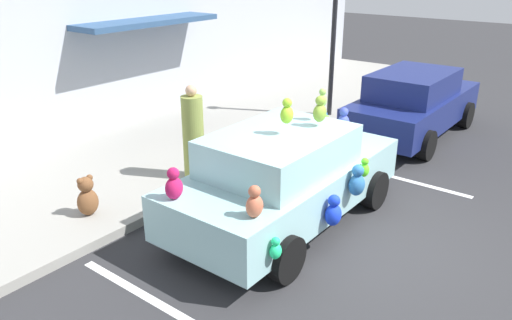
{
  "coord_description": "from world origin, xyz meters",
  "views": [
    {
      "loc": [
        -6.05,
        -2.61,
        3.9
      ],
      "look_at": [
        -0.18,
        1.93,
        0.9
      ],
      "focal_mm": 35.14,
      "sensor_mm": 36.0,
      "label": 1
    }
  ],
  "objects": [
    {
      "name": "ground_plane",
      "position": [
        0.0,
        0.0,
        0.0
      ],
      "size": [
        60.0,
        60.0,
        0.0
      ],
      "primitive_type": "plane",
      "color": "#2D2D30"
    },
    {
      "name": "sidewalk",
      "position": [
        0.0,
        5.0,
        0.07
      ],
      "size": [
        24.0,
        4.0,
        0.15
      ],
      "primitive_type": "cube",
      "color": "gray",
      "rests_on": "ground"
    },
    {
      "name": "parking_stripe_front",
      "position": [
        2.51,
        1.0,
        0.0
      ],
      "size": [
        0.12,
        3.6,
        0.01
      ],
      "primitive_type": "cube",
      "color": "silver",
      "rests_on": "ground"
    },
    {
      "name": "parking_stripe_rear",
      "position": [
        -2.84,
        1.0,
        0.0
      ],
      "size": [
        0.12,
        3.6,
        0.01
      ],
      "primitive_type": "cube",
      "color": "silver",
      "rests_on": "ground"
    },
    {
      "name": "plush_covered_car",
      "position": [
        -0.23,
        1.32,
        0.8
      ],
      "size": [
        4.2,
        2.12,
        2.08
      ],
      "color": "#95C4C7",
      "rests_on": "ground"
    },
    {
      "name": "parked_sedan_behind",
      "position": [
        5.05,
        1.36,
        0.79
      ],
      "size": [
        4.34,
        1.89,
        1.54
      ],
      "color": "navy",
      "rests_on": "ground"
    },
    {
      "name": "teddy_bear_on_sidewalk",
      "position": [
        -2.12,
        3.74,
        0.45
      ],
      "size": [
        0.34,
        0.28,
        0.65
      ],
      "color": "brown",
      "rests_on": "sidewalk"
    },
    {
      "name": "street_lamp_post",
      "position": [
        4.94,
        3.5,
        2.49
      ],
      "size": [
        0.28,
        0.28,
        3.81
      ],
      "color": "black",
      "rests_on": "sidewalk"
    },
    {
      "name": "pedestrian_near_shopfront",
      "position": [
        -0.04,
        3.45,
        0.94
      ],
      "size": [
        0.38,
        0.38,
        1.72
      ],
      "color": "olive",
      "rests_on": "sidewalk"
    }
  ]
}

